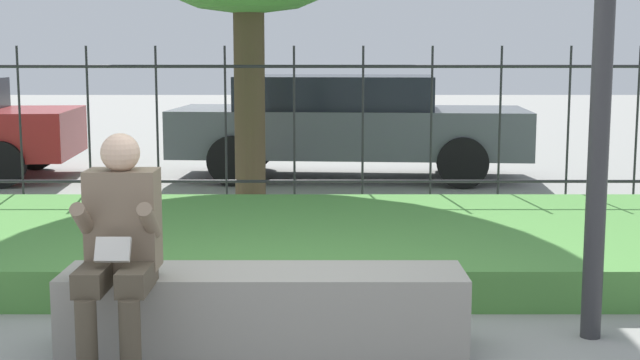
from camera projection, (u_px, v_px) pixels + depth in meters
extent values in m
plane|color=gray|center=(277.00, 350.00, 5.11)|extent=(60.00, 60.00, 0.00)
cube|color=gray|center=(268.00, 311.00, 5.07)|extent=(2.28, 0.51, 0.47)
cube|color=slate|center=(268.00, 343.00, 5.10)|extent=(2.19, 0.47, 0.08)
cylinder|color=#4C4233|center=(90.00, 336.00, 4.48)|extent=(0.11, 0.11, 0.38)
cube|color=#4C4233|center=(99.00, 277.00, 4.66)|extent=(0.15, 0.42, 0.13)
cylinder|color=#4C4233|center=(134.00, 336.00, 4.48)|extent=(0.11, 0.11, 0.38)
cube|color=#4C4233|center=(141.00, 277.00, 4.65)|extent=(0.15, 0.42, 0.13)
cube|color=#7A6651|center=(127.00, 219.00, 4.82)|extent=(0.38, 0.24, 0.54)
sphere|color=#DBB293|center=(124.00, 153.00, 4.75)|extent=(0.21, 0.21, 0.21)
cylinder|color=#7A6651|center=(88.00, 221.00, 4.66)|extent=(0.08, 0.29, 0.24)
cylinder|color=#7A6651|center=(153.00, 221.00, 4.66)|extent=(0.08, 0.29, 0.24)
cube|color=beige|center=(117.00, 249.00, 4.58)|extent=(0.18, 0.09, 0.13)
cube|color=#4C893D|center=(292.00, 242.00, 7.34)|extent=(9.81, 3.15, 0.28)
cylinder|color=#232326|center=(298.00, 181.00, 9.30)|extent=(7.81, 0.03, 0.03)
cylinder|color=#232326|center=(298.00, 66.00, 9.13)|extent=(7.81, 0.03, 0.03)
cylinder|color=#232326|center=(25.00, 131.00, 9.23)|extent=(0.02, 0.02, 1.75)
cylinder|color=#232326|center=(93.00, 131.00, 9.23)|extent=(0.02, 0.02, 1.75)
cylinder|color=#232326|center=(161.00, 131.00, 9.23)|extent=(0.02, 0.02, 1.75)
cylinder|color=#232326|center=(230.00, 131.00, 9.22)|extent=(0.02, 0.02, 1.75)
cylinder|color=#232326|center=(298.00, 131.00, 9.22)|extent=(0.02, 0.02, 1.75)
cylinder|color=#232326|center=(367.00, 131.00, 9.22)|extent=(0.02, 0.02, 1.75)
cylinder|color=#232326|center=(435.00, 131.00, 9.21)|extent=(0.02, 0.02, 1.75)
cylinder|color=#232326|center=(504.00, 131.00, 9.21)|extent=(0.02, 0.02, 1.75)
cylinder|color=#232326|center=(572.00, 131.00, 9.21)|extent=(0.02, 0.02, 1.75)
cylinder|color=black|center=(6.00, 164.00, 11.13)|extent=(0.61, 0.24, 0.59)
cylinder|color=black|center=(40.00, 149.00, 12.87)|extent=(0.61, 0.24, 0.59)
cube|color=#4C5156|center=(353.00, 131.00, 11.97)|extent=(4.79, 2.04, 0.62)
cube|color=black|center=(340.00, 92.00, 11.91)|extent=(2.68, 1.68, 0.44)
cylinder|color=black|center=(467.00, 163.00, 11.08)|extent=(0.65, 0.25, 0.64)
cylinder|color=black|center=(457.00, 148.00, 12.71)|extent=(0.65, 0.25, 0.64)
cylinder|color=black|center=(236.00, 161.00, 11.32)|extent=(0.65, 0.25, 0.64)
cylinder|color=black|center=(256.00, 147.00, 12.94)|extent=(0.65, 0.25, 0.64)
cylinder|color=#2D2D30|center=(609.00, 21.00, 5.07)|extent=(0.12, 0.12, 3.74)
cylinder|color=#4C3D28|center=(253.00, 67.00, 9.80)|extent=(0.34, 0.34, 3.05)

